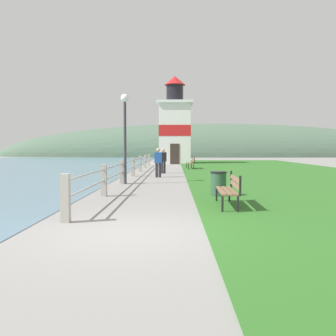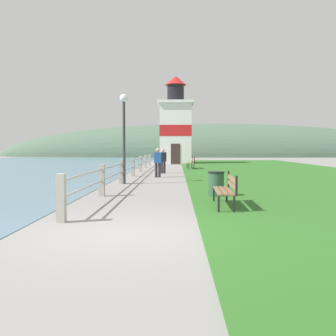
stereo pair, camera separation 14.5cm
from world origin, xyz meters
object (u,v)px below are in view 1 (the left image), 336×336
Objects in this scene: park_bench_midway at (191,162)px; person_strolling at (158,161)px; person_by_railing at (163,160)px; lamp_post at (125,122)px; park_bench_near at (230,188)px; trash_bin at (218,184)px; lighthouse at (175,127)px.

person_strolling reaches higher than park_bench_midway.
person_strolling is 3.13m from person_by_railing.
lamp_post reaches higher than park_bench_midway.
trash_bin is (-0.05, 2.17, -0.12)m from park_bench_near.
person_by_railing reaches higher than park_bench_near.
trash_bin is at bearing 172.52° from person_by_railing.
lamp_post is (-3.60, 4.43, 2.31)m from trash_bin.
lamp_post is at bearing 149.77° from person_by_railing.
lamp_post reaches higher than person_strolling.
lighthouse is at bearing 84.17° from lamp_post.
park_bench_near is at bearing 171.03° from person_by_railing.
person_strolling is at bearing 105.76° from trash_bin.
trash_bin is 0.21× the size of lamp_post.
person_strolling is (-2.36, 10.35, 0.32)m from park_bench_near.
person_strolling is 0.40× the size of lamp_post.
lighthouse is 5.54× the size of person_strolling.
person_strolling is at bearing 70.97° from lamp_post.
park_bench_midway is 1.26× the size of person_strolling.
lighthouse reaches higher than trash_bin.
person_strolling is (-0.90, -17.72, -2.81)m from lighthouse.
park_bench_near is 2.29× the size of trash_bin.
person_by_railing is (-2.18, 13.47, 0.30)m from park_bench_near.
lamp_post reaches higher than person_by_railing.
lighthouse is 26.15m from trash_bin.
park_bench_midway is 4.86m from person_by_railing.
park_bench_midway is 7.86m from person_strolling.
person_by_railing is at bearing -0.94° from person_strolling.
park_bench_near is 2.17m from trash_bin.
person_by_railing is 0.39× the size of lamp_post.
person_strolling reaches higher than park_bench_near.
lamp_post is at bearing 71.22° from park_bench_midway.
park_bench_midway is 2.39× the size of trash_bin.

